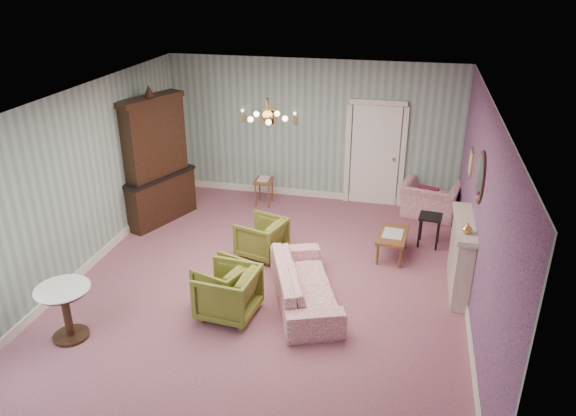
% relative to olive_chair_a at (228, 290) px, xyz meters
% --- Properties ---
extents(floor, '(7.00, 7.00, 0.00)m').
position_rel_olive_chair_a_xyz_m(floor, '(0.34, 1.02, -0.40)').
color(floor, '#99596C').
rests_on(floor, ground).
extents(ceiling, '(7.00, 7.00, 0.00)m').
position_rel_olive_chair_a_xyz_m(ceiling, '(0.34, 1.02, 2.50)').
color(ceiling, white).
rests_on(ceiling, ground).
extents(wall_back, '(6.00, 0.00, 6.00)m').
position_rel_olive_chair_a_xyz_m(wall_back, '(0.34, 4.52, 1.05)').
color(wall_back, gray).
rests_on(wall_back, ground).
extents(wall_front, '(6.00, 0.00, 6.00)m').
position_rel_olive_chair_a_xyz_m(wall_front, '(0.34, -2.48, 1.05)').
color(wall_front, gray).
rests_on(wall_front, ground).
extents(wall_left, '(0.00, 7.00, 7.00)m').
position_rel_olive_chair_a_xyz_m(wall_left, '(-2.66, 1.02, 1.05)').
color(wall_left, gray).
rests_on(wall_left, ground).
extents(wall_right, '(0.00, 7.00, 7.00)m').
position_rel_olive_chair_a_xyz_m(wall_right, '(3.34, 1.02, 1.05)').
color(wall_right, gray).
rests_on(wall_right, ground).
extents(wall_right_floral, '(0.00, 7.00, 7.00)m').
position_rel_olive_chair_a_xyz_m(wall_right_floral, '(3.33, 1.02, 1.05)').
color(wall_right_floral, '#C3619A').
rests_on(wall_right_floral, ground).
extents(door, '(1.12, 0.12, 2.16)m').
position_rel_olive_chair_a_xyz_m(door, '(1.64, 4.48, 0.68)').
color(door, white).
rests_on(door, floor).
extents(olive_chair_a, '(0.80, 0.84, 0.80)m').
position_rel_olive_chair_a_xyz_m(olive_chair_a, '(0.00, 0.00, 0.00)').
color(olive_chair_a, olive).
rests_on(olive_chair_a, floor).
extents(olive_chair_b, '(0.83, 0.85, 0.70)m').
position_rel_olive_chair_a_xyz_m(olive_chair_b, '(-0.17, 0.29, -0.05)').
color(olive_chair_b, olive).
rests_on(olive_chair_b, floor).
extents(olive_chair_c, '(0.83, 0.86, 0.73)m').
position_rel_olive_chair_a_xyz_m(olive_chair_c, '(-0.01, 1.80, -0.04)').
color(olive_chair_c, olive).
rests_on(olive_chair_c, floor).
extents(sofa_chintz, '(1.28, 2.13, 0.80)m').
position_rel_olive_chair_a_xyz_m(sofa_chintz, '(0.98, 0.57, 0.00)').
color(sofa_chintz, '#AD4569').
rests_on(sofa_chintz, floor).
extents(wingback_chair, '(1.20, 0.92, 0.94)m').
position_rel_olive_chair_a_xyz_m(wingback_chair, '(2.80, 4.09, 0.07)').
color(wingback_chair, '#AD4569').
rests_on(wingback_chair, floor).
extents(dresser, '(1.06, 1.63, 2.57)m').
position_rel_olive_chair_a_xyz_m(dresser, '(-2.31, 2.73, 0.89)').
color(dresser, black).
rests_on(dresser, floor).
extents(fireplace, '(0.30, 1.40, 1.16)m').
position_rel_olive_chair_a_xyz_m(fireplace, '(3.20, 1.42, 0.18)').
color(fireplace, beige).
rests_on(fireplace, floor).
extents(mantel_vase, '(0.15, 0.15, 0.15)m').
position_rel_olive_chair_a_xyz_m(mantel_vase, '(3.18, 1.02, 0.84)').
color(mantel_vase, gold).
rests_on(mantel_vase, fireplace).
extents(oval_mirror, '(0.04, 0.76, 0.84)m').
position_rel_olive_chair_a_xyz_m(oval_mirror, '(3.30, 1.42, 1.45)').
color(oval_mirror, white).
rests_on(oval_mirror, wall_right).
extents(framed_print, '(0.04, 0.34, 0.42)m').
position_rel_olive_chair_a_xyz_m(framed_print, '(3.31, 2.77, 1.20)').
color(framed_print, gold).
rests_on(framed_print, wall_right).
extents(coffee_table, '(0.54, 0.88, 0.43)m').
position_rel_olive_chair_a_xyz_m(coffee_table, '(2.16, 2.24, -0.18)').
color(coffee_table, brown).
rests_on(coffee_table, floor).
extents(side_table_black, '(0.42, 0.42, 0.58)m').
position_rel_olive_chair_a_xyz_m(side_table_black, '(2.77, 2.79, -0.11)').
color(side_table_black, black).
rests_on(side_table_black, floor).
extents(pedestal_table, '(0.75, 0.75, 0.77)m').
position_rel_olive_chair_a_xyz_m(pedestal_table, '(-1.90, -0.97, -0.01)').
color(pedestal_table, black).
rests_on(pedestal_table, floor).
extents(nesting_table, '(0.37, 0.46, 0.59)m').
position_rel_olive_chair_a_xyz_m(nesting_table, '(-0.53, 3.89, -0.10)').
color(nesting_table, brown).
rests_on(nesting_table, floor).
extents(gilt_mirror_back, '(0.28, 0.06, 0.36)m').
position_rel_olive_chair_a_xyz_m(gilt_mirror_back, '(-0.56, 4.48, 1.30)').
color(gilt_mirror_back, gold).
rests_on(gilt_mirror_back, wall_back).
extents(sconce_left, '(0.16, 0.12, 0.30)m').
position_rel_olive_chair_a_xyz_m(sconce_left, '(-1.11, 4.46, 1.30)').
color(sconce_left, gold).
rests_on(sconce_left, wall_back).
extents(sconce_right, '(0.16, 0.12, 0.30)m').
position_rel_olive_chair_a_xyz_m(sconce_right, '(-0.01, 4.46, 1.30)').
color(sconce_right, gold).
rests_on(sconce_right, wall_back).
extents(chandelier, '(0.56, 0.56, 0.36)m').
position_rel_olive_chair_a_xyz_m(chandelier, '(0.34, 1.02, 2.23)').
color(chandelier, gold).
rests_on(chandelier, ceiling).
extents(burgundy_cushion, '(0.41, 0.28, 0.39)m').
position_rel_olive_chair_a_xyz_m(burgundy_cushion, '(2.75, 3.94, 0.08)').
color(burgundy_cushion, maroon).
rests_on(burgundy_cushion, wingback_chair).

